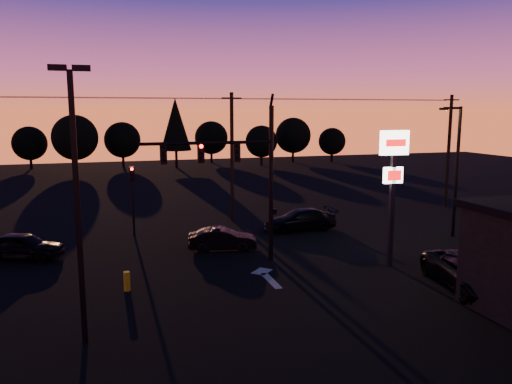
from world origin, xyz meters
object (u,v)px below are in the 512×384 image
Objects in this scene: bollard at (127,281)px; car_mid at (222,239)px; parking_lot_light at (76,188)px; streetlight at (456,166)px; car_left at (22,246)px; suv_parked at (472,272)px; car_right at (300,220)px; secondary_signal at (133,191)px; pylon_sign at (393,169)px; traffic_signal_mast at (241,168)px.

car_mid is at bearing 42.95° from bollard.
parking_lot_light reaches higher than streetlight.
suv_parked reaches higher than car_left.
car_right is (16.42, 1.82, -0.02)m from car_left.
secondary_signal is at bearing -98.72° from car_right.
parking_lot_light is at bearing -142.17° from car_left.
car_mid is 6.73m from car_right.
car_mid is (4.54, -4.79, -2.24)m from secondary_signal.
streetlight reaches higher than pylon_sign.
car_mid is (10.47, -1.32, -0.09)m from car_left.
bollard is at bearing -95.23° from secondary_signal.
bollard is 0.20× the size of car_left.
traffic_signal_mast is 2.26× the size of car_mid.
traffic_signal_mast reaches higher than car_right.
car_left is at bearing -83.44° from car_right.
secondary_signal is 19.65m from suv_parked.
bollard is at bearing -121.26° from car_left.
streetlight is at bearing -75.20° from car_left.
traffic_signal_mast is 12.29m from car_left.
streetlight is 20.58m from bollard.
secondary_signal is 15.75m from pylon_sign.
traffic_signal_mast is 10.00× the size of bollard.
secondary_signal is at bearing 55.81° from car_mid.
traffic_signal_mast is 1.07× the size of streetlight.
pylon_sign reaches higher than car_mid.
traffic_signal_mast reaches higher than pylon_sign.
suv_parked is (8.62, -6.61, -4.17)m from traffic_signal_mast.
car_left is (-5.02, 6.39, 0.29)m from bollard.
secondary_signal is at bearing 84.77° from bollard.
suv_parked reaches higher than car_right.
traffic_signal_mast is 11.63m from suv_parked.
pylon_sign is 8.00m from streetlight.
pylon_sign is 1.62× the size of car_left.
pylon_sign is 13.66m from bollard.
secondary_signal is 1.03× the size of car_left.
pylon_sign is at bearing -0.57° from bollard.
bollard is (-19.81, -3.87, -3.99)m from streetlight.
streetlight is (14.01, 1.51, -0.52)m from traffic_signal_mast.
car_right is at bearing 44.62° from parking_lot_light.
bollard is at bearing -54.02° from car_right.
streetlight is (21.41, 8.50, -0.85)m from parking_lot_light.
car_right is (5.60, 5.84, -4.24)m from traffic_signal_mast.
parking_lot_light reaches higher than car_mid.
traffic_signal_mast is 1.26× the size of pylon_sign.
traffic_signal_mast reaches higher than secondary_signal.
secondary_signal reaches higher than car_mid.
suv_parked is at bearing -98.10° from car_left.
car_right is (-1.50, 8.33, -4.22)m from pylon_sign.
car_mid is (5.45, 5.07, 0.20)m from bollard.
secondary_signal is at bearing 162.44° from streetlight.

